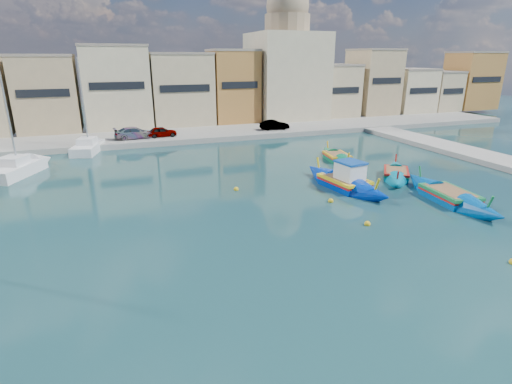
{
  "coord_description": "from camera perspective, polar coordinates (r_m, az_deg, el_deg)",
  "views": [
    {
      "loc": [
        -15.24,
        -15.89,
        9.31
      ],
      "look_at": [
        -7.21,
        6.0,
        1.4
      ],
      "focal_mm": 28.0,
      "sensor_mm": 36.0,
      "label": 1
    }
  ],
  "objects": [
    {
      "name": "ground",
      "position": [
        23.9,
        21.79,
        -5.61
      ],
      "size": [
        160.0,
        160.0,
        0.0
      ],
      "primitive_type": "plane",
      "color": "#13313B",
      "rests_on": "ground"
    },
    {
      "name": "north_quay",
      "position": [
        51.06,
        -2.49,
        8.55
      ],
      "size": [
        80.0,
        8.0,
        0.6
      ],
      "primitive_type": "cube",
      "color": "gray",
      "rests_on": "ground"
    },
    {
      "name": "north_townhouses",
      "position": [
        59.6,
        1.53,
        14.58
      ],
      "size": [
        83.2,
        7.87,
        10.19
      ],
      "color": "tan",
      "rests_on": "ground"
    },
    {
      "name": "church_block",
      "position": [
        61.33,
        4.36,
        17.84
      ],
      "size": [
        10.0,
        10.0,
        19.1
      ],
      "color": "#C7BA94",
      "rests_on": "ground"
    },
    {
      "name": "parked_cars",
      "position": [
        47.72,
        -10.7,
        8.65
      ],
      "size": [
        21.13,
        2.21,
        1.29
      ],
      "color": "#4C1919",
      "rests_on": "north_quay"
    },
    {
      "name": "luzzu_blue_cabin",
      "position": [
        30.52,
        12.54,
        1.3
      ],
      "size": [
        3.5,
        9.47,
        3.27
      ],
      "color": "#002DAC",
      "rests_on": "ground"
    },
    {
      "name": "luzzu_cyan_mid",
      "position": [
        34.37,
        19.35,
        2.36
      ],
      "size": [
        6.11,
        7.25,
        2.28
      ],
      "color": "#007E9E",
      "rests_on": "ground"
    },
    {
      "name": "luzzu_green",
      "position": [
        38.76,
        11.47,
        4.83
      ],
      "size": [
        2.98,
        7.41,
        2.27
      ],
      "color": "#0A6F47",
      "rests_on": "ground"
    },
    {
      "name": "luzzu_blue_south",
      "position": [
        30.1,
        25.88,
        -0.65
      ],
      "size": [
        3.23,
        9.69,
        2.74
      ],
      "color": "#004F9F",
      "rests_on": "ground"
    },
    {
      "name": "yacht_north",
      "position": [
        46.15,
        -22.31,
        6.2
      ],
      "size": [
        3.96,
        7.84,
        10.07
      ],
      "color": "white",
      "rests_on": "ground"
    },
    {
      "name": "yacht_midnorth",
      "position": [
        39.66,
        -29.78,
        3.3
      ],
      "size": [
        5.36,
        7.99,
        10.97
      ],
      "color": "white",
      "rests_on": "ground"
    },
    {
      "name": "mooring_buoys",
      "position": [
        29.86,
        16.19,
        -0.04
      ],
      "size": [
        23.06,
        24.29,
        0.36
      ],
      "color": "yellow",
      "rests_on": "ground"
    }
  ]
}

